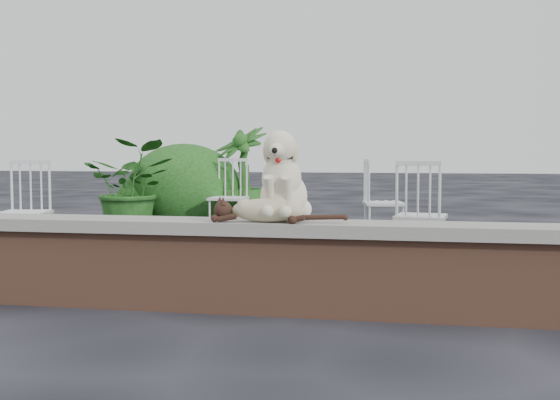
% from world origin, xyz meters
% --- Properties ---
extents(ground, '(60.00, 60.00, 0.00)m').
position_xyz_m(ground, '(0.00, 0.00, 0.00)').
color(ground, black).
rests_on(ground, ground).
extents(brick_wall, '(6.00, 0.30, 0.50)m').
position_xyz_m(brick_wall, '(0.00, 0.00, 0.25)').
color(brick_wall, brown).
rests_on(brick_wall, ground).
extents(capstone, '(6.20, 0.40, 0.08)m').
position_xyz_m(capstone, '(0.00, 0.00, 0.54)').
color(capstone, slate).
rests_on(capstone, brick_wall).
extents(dog, '(0.39, 0.51, 0.58)m').
position_xyz_m(dog, '(0.14, 0.07, 0.87)').
color(dog, beige).
rests_on(dog, capstone).
extents(cat, '(1.00, 0.26, 0.17)m').
position_xyz_m(cat, '(0.06, -0.08, 0.66)').
color(cat, tan).
rests_on(cat, capstone).
extents(chair_e, '(0.66, 0.66, 0.94)m').
position_xyz_m(chair_e, '(0.65, 3.38, 0.47)').
color(chair_e, white).
rests_on(chair_e, ground).
extents(chair_c, '(0.64, 0.64, 0.94)m').
position_xyz_m(chair_c, '(1.02, 1.87, 0.47)').
color(chair_c, white).
rests_on(chair_c, ground).
extents(chair_a, '(0.66, 0.66, 0.94)m').
position_xyz_m(chair_a, '(-2.58, 1.53, 0.47)').
color(chair_a, white).
rests_on(chair_a, ground).
extents(chair_b, '(0.58, 0.58, 0.94)m').
position_xyz_m(chair_b, '(-1.25, 3.85, 0.47)').
color(chair_b, white).
rests_on(chair_b, ground).
extents(potted_plant_a, '(1.22, 1.11, 1.17)m').
position_xyz_m(potted_plant_a, '(-2.40, 3.62, 0.59)').
color(potted_plant_a, '#173E11').
rests_on(potted_plant_a, ground).
extents(potted_plant_b, '(1.05, 1.05, 1.35)m').
position_xyz_m(potted_plant_b, '(-1.23, 4.40, 0.67)').
color(potted_plant_b, '#173E11').
rests_on(potted_plant_b, ground).
extents(shrubbery, '(1.64, 1.77, 1.19)m').
position_xyz_m(shrubbery, '(-2.11, 4.47, 0.47)').
color(shrubbery, '#173E11').
rests_on(shrubbery, ground).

